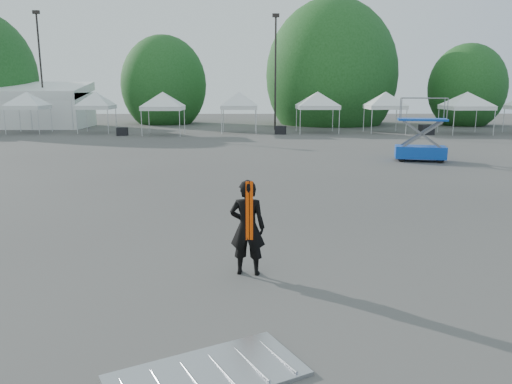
{
  "coord_description": "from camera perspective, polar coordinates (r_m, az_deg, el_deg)",
  "views": [
    {
      "loc": [
        0.65,
        -12.37,
        3.6
      ],
      "look_at": [
        0.81,
        -1.33,
        1.3
      ],
      "focal_mm": 35.0,
      "sensor_mm": 36.0,
      "label": 1
    }
  ],
  "objects": [
    {
      "name": "crate_mid",
      "position": [
        40.12,
        2.81,
        7.08
      ],
      "size": [
        0.96,
        0.81,
        0.65
      ],
      "primitive_type": "cube",
      "rotation": [
        0.0,
        0.0,
        -0.21
      ],
      "color": "black",
      "rests_on": "ground"
    },
    {
      "name": "tent_g",
      "position": [
        42.62,
        14.6,
        10.68
      ],
      "size": [
        4.2,
        4.2,
        3.88
      ],
      "color": "silver",
      "rests_on": "ground"
    },
    {
      "name": "tree_far_e",
      "position": [
        53.79,
        22.96,
        10.9
      ],
      "size": [
        3.84,
        3.84,
        5.84
      ],
      "color": "#382314",
      "rests_on": "ground"
    },
    {
      "name": "tree_mid_w",
      "position": [
        53.08,
        -10.47,
        11.94
      ],
      "size": [
        4.16,
        4.16,
        6.33
      ],
      "color": "#382314",
      "rests_on": "ground"
    },
    {
      "name": "tent_e",
      "position": [
        41.07,
        -1.95,
        11.01
      ],
      "size": [
        4.13,
        4.13,
        3.88
      ],
      "color": "silver",
      "rests_on": "ground"
    },
    {
      "name": "man",
      "position": [
        9.71,
        -0.99,
        -4.07
      ],
      "size": [
        0.75,
        0.54,
        1.9
      ],
      "rotation": [
        0.0,
        0.0,
        3.01
      ],
      "color": "black",
      "rests_on": "ground"
    },
    {
      "name": "barrier_left",
      "position": [
        6.77,
        -5.64,
        -20.07
      ],
      "size": [
        2.73,
        2.21,
        0.08
      ],
      "rotation": [
        0.0,
        0.0,
        0.48
      ],
      "color": "#ACAEB4",
      "rests_on": "ground"
    },
    {
      "name": "marquee",
      "position": [
        52.53,
        -26.74,
        8.76
      ],
      "size": [
        15.0,
        6.25,
        4.23
      ],
      "color": "white",
      "rests_on": "ground"
    },
    {
      "name": "crate_east",
      "position": [
        41.82,
        18.9,
        6.76
      ],
      "size": [
        1.1,
        0.89,
        0.79
      ],
      "primitive_type": "cube",
      "rotation": [
        0.0,
        0.0,
        0.1
      ],
      "color": "black",
      "rests_on": "ground"
    },
    {
      "name": "light_pole_west",
      "position": [
        50.03,
        -23.42,
        13.33
      ],
      "size": [
        0.6,
        0.25,
        10.3
      ],
      "color": "black",
      "rests_on": "ground"
    },
    {
      "name": "tree_mid_e",
      "position": [
        52.06,
        8.59,
        13.02
      ],
      "size": [
        5.12,
        5.12,
        7.79
      ],
      "color": "#382314",
      "rests_on": "ground"
    },
    {
      "name": "tent_d",
      "position": [
        39.95,
        -10.61,
        10.8
      ],
      "size": [
        4.35,
        4.35,
        3.88
      ],
      "color": "silver",
      "rests_on": "ground"
    },
    {
      "name": "tent_h",
      "position": [
        43.6,
        23.01,
        10.15
      ],
      "size": [
        4.75,
        4.75,
        3.88
      ],
      "color": "silver",
      "rests_on": "ground"
    },
    {
      "name": "crate_west",
      "position": [
        40.24,
        -15.03,
        6.7
      ],
      "size": [
        0.84,
        0.67,
        0.63
      ],
      "primitive_type": "cube",
      "rotation": [
        0.0,
        0.0,
        0.06
      ],
      "color": "black",
      "rests_on": "ground"
    },
    {
      "name": "tent_c",
      "position": [
        43.13,
        -17.88,
        10.5
      ],
      "size": [
        3.79,
        3.79,
        3.88
      ],
      "color": "silver",
      "rests_on": "ground"
    },
    {
      "name": "scissor_lift",
      "position": [
        26.33,
        18.41,
        6.79
      ],
      "size": [
        2.65,
        1.75,
        3.15
      ],
      "rotation": [
        0.0,
        0.0,
        -0.23
      ],
      "color": "#0D29B0",
      "rests_on": "ground"
    },
    {
      "name": "ground",
      "position": [
        12.9,
        -3.72,
        -4.46
      ],
      "size": [
        120.0,
        120.0,
        0.0
      ],
      "primitive_type": "plane",
      "color": "#474442",
      "rests_on": "ground"
    },
    {
      "name": "light_pole_east",
      "position": [
        44.47,
        2.24,
        14.24
      ],
      "size": [
        0.6,
        0.25,
        9.8
      ],
      "color": "black",
      "rests_on": "ground"
    },
    {
      "name": "tent_f",
      "position": [
        41.6,
        7.06,
        10.95
      ],
      "size": [
        4.66,
        4.66,
        3.88
      ],
      "color": "silver",
      "rests_on": "ground"
    },
    {
      "name": "tent_b",
      "position": [
        45.0,
        -24.75,
        10.03
      ],
      "size": [
        4.03,
        4.03,
        3.88
      ],
      "color": "silver",
      "rests_on": "ground"
    }
  ]
}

